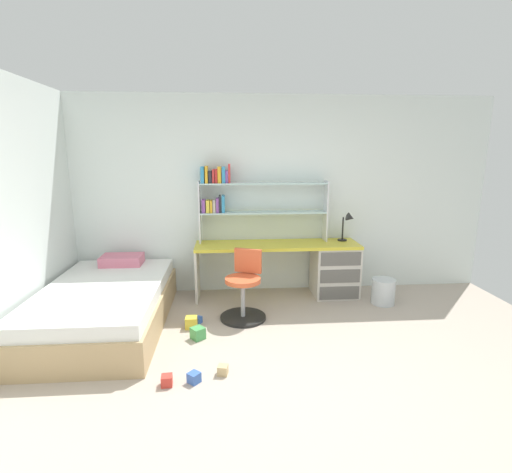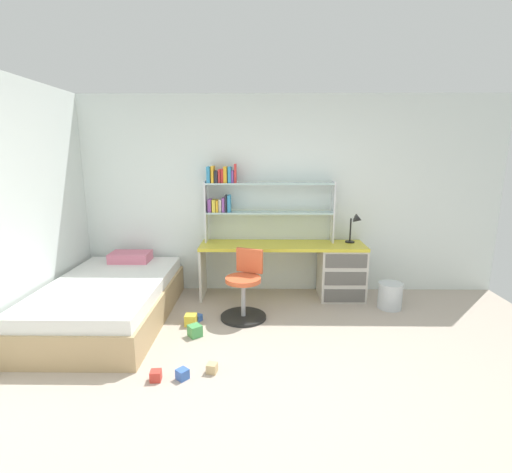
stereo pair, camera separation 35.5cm
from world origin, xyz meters
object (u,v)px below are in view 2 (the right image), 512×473
object	(u,v)px
bookshelf_hutch	(248,196)
toy_block_blue_1	(198,318)
waste_bin	(390,296)
bed_platform	(109,301)
desk	(325,268)
toy_block_blue_5	(182,374)
toy_block_red_0	(156,376)
toy_block_natural_4	(212,368)
toy_block_green_3	(195,331)
swivel_chair	(244,292)
toy_block_yellow_2	(191,320)
desk_lamp	(356,224)

from	to	relation	value
bookshelf_hutch	toy_block_blue_1	size ratio (longest dim) A/B	21.71
waste_bin	bed_platform	bearing A→B (deg)	-173.12
desk	toy_block_blue_5	xyz separation A→B (m)	(-1.49, -1.88, -0.35)
bookshelf_hutch	toy_block_red_0	xyz separation A→B (m)	(-0.71, -2.05, -1.26)
desk	toy_block_red_0	distance (m)	2.58
toy_block_natural_4	bed_platform	bearing A→B (deg)	141.07
bed_platform	toy_block_red_0	size ratio (longest dim) A/B	23.44
bookshelf_hutch	bed_platform	xyz separation A→B (m)	(-1.53, -0.90, -1.07)
toy_block_red_0	toy_block_natural_4	xyz separation A→B (m)	(0.45, 0.12, -0.00)
waste_bin	toy_block_green_3	world-z (taller)	waste_bin
toy_block_natural_4	toy_block_blue_5	bearing A→B (deg)	-157.40
waste_bin	toy_block_green_3	bearing A→B (deg)	-161.22
swivel_chair	toy_block_yellow_2	bearing A→B (deg)	-159.18
bookshelf_hutch	toy_block_red_0	size ratio (longest dim) A/B	18.79
desk	toy_block_natural_4	xyz separation A→B (m)	(-1.25, -1.78, -0.36)
bed_platform	toy_block_yellow_2	xyz separation A→B (m)	(0.93, -0.11, -0.17)
toy_block_red_0	bookshelf_hutch	bearing A→B (deg)	71.05
desk_lamp	waste_bin	xyz separation A→B (m)	(0.35, -0.43, -0.80)
toy_block_yellow_2	toy_block_green_3	size ratio (longest dim) A/B	1.02
desk	toy_block_red_0	bearing A→B (deg)	-131.76
waste_bin	toy_block_blue_5	distance (m)	2.69
toy_block_red_0	bed_platform	bearing A→B (deg)	125.53
desk	swivel_chair	xyz separation A→B (m)	(-1.02, -0.65, -0.09)
toy_block_red_0	toy_block_green_3	xyz separation A→B (m)	(0.19, 0.78, 0.02)
bookshelf_hutch	toy_block_yellow_2	xyz separation A→B (m)	(-0.60, -1.01, -1.25)
toy_block_green_3	toy_block_red_0	bearing A→B (deg)	-103.83
waste_bin	toy_block_blue_5	world-z (taller)	waste_bin
swivel_chair	toy_block_natural_4	distance (m)	1.19
swivel_chair	toy_block_yellow_2	size ratio (longest dim) A/B	6.32
desk_lamp	swivel_chair	bearing A→B (deg)	-153.01
toy_block_yellow_2	desk	bearing A→B (deg)	28.43
swivel_chair	waste_bin	world-z (taller)	swivel_chair
desk	toy_block_blue_5	size ratio (longest dim) A/B	23.95
desk_lamp	toy_block_green_3	distance (m)	2.41
desk	toy_block_green_3	world-z (taller)	desk
waste_bin	toy_block_red_0	size ratio (longest dim) A/B	3.59
desk	bed_platform	size ratio (longest dim) A/B	1.01
bookshelf_hutch	toy_block_yellow_2	bearing A→B (deg)	-120.70
desk	bookshelf_hutch	distance (m)	1.36
bookshelf_hutch	toy_block_natural_4	xyz separation A→B (m)	(-0.25, -1.93, -1.27)
toy_block_yellow_2	toy_block_natural_4	xyz separation A→B (m)	(0.35, -0.92, -0.02)
waste_bin	toy_block_green_3	size ratio (longest dim) A/B	2.63
desk_lamp	toy_block_natural_4	world-z (taller)	desk_lamp
swivel_chair	toy_block_blue_1	bearing A→B (deg)	-167.52
bed_platform	toy_block_natural_4	xyz separation A→B (m)	(1.27, -1.03, -0.19)
toy_block_yellow_2	toy_block_natural_4	distance (m)	0.98
desk_lamp	toy_block_red_0	size ratio (longest dim) A/B	4.34
bookshelf_hutch	toy_block_red_0	distance (m)	2.51
waste_bin	desk	bearing A→B (deg)	153.77
toy_block_red_0	toy_block_blue_5	world-z (taller)	same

